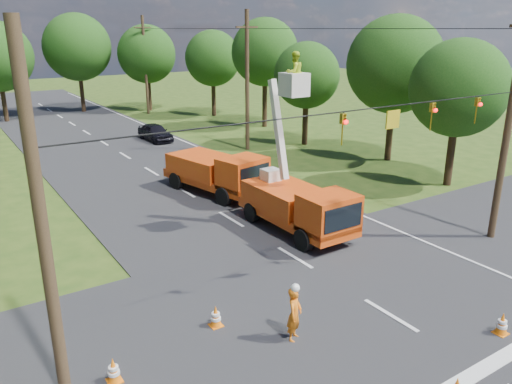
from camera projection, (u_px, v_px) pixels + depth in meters
ground at (152, 172)px, 31.76m from camera, size 140.00×140.00×0.00m
road_main at (152, 172)px, 31.76m from camera, size 12.00×100.00×0.06m
road_cross at (347, 290)px, 17.44m from camera, size 56.00×10.00×0.07m
stop_bar at (481, 371)px, 13.31m from camera, size 9.00×0.45×0.02m
edge_line at (228, 160)px, 34.67m from camera, size 0.12×90.00×0.02m
bucket_truck at (298, 197)px, 21.99m from camera, size 2.49×6.16×7.82m
second_truck at (217, 172)px, 27.29m from camera, size 3.61×6.69×2.38m
ground_worker at (295, 314)px, 14.42m from camera, size 0.73×0.68×1.68m
distant_car at (155, 132)px, 40.44m from camera, size 1.83×4.16×1.39m
traffic_cone_1 at (502, 324)px, 14.81m from camera, size 0.38×0.38×0.71m
traffic_cone_2 at (289, 215)px, 23.51m from camera, size 0.38×0.38×0.71m
traffic_cone_3 at (260, 194)px, 26.42m from camera, size 0.38×0.38×0.71m
traffic_cone_4 at (216, 316)px, 15.19m from camera, size 0.38×0.38×0.71m
traffic_cone_5 at (114, 370)px, 12.79m from camera, size 0.38×0.38×0.71m
traffic_cone_7 at (224, 170)px, 31.00m from camera, size 0.38×0.38×0.71m
pole_right_near at (509, 122)px, 20.26m from camera, size 1.80×0.30×10.00m
pole_right_mid at (247, 81)px, 36.17m from camera, size 1.80×0.30×10.00m
pole_right_far at (145, 65)px, 52.08m from camera, size 1.80×0.30×10.00m
pole_left at (42, 227)px, 11.10m from camera, size 0.30×0.30×9.00m
signal_span at (406, 117)px, 16.76m from camera, size 18.00×0.29×1.07m
tree_right_a at (459, 88)px, 27.49m from camera, size 5.40×5.40×8.28m
tree_right_b at (395, 65)px, 32.77m from camera, size 6.40×6.40×9.65m
tree_right_c at (307, 76)px, 37.75m from camera, size 5.00×5.00×7.83m
tree_right_d at (265, 52)px, 44.52m from camera, size 6.00×6.00×9.70m
tree_right_e at (213, 58)px, 50.64m from camera, size 5.60×5.60×8.63m
tree_far_b at (77, 47)px, 52.67m from camera, size 7.00×7.00×10.32m
tree_far_c at (147, 54)px, 53.89m from camera, size 6.20×6.20×9.18m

